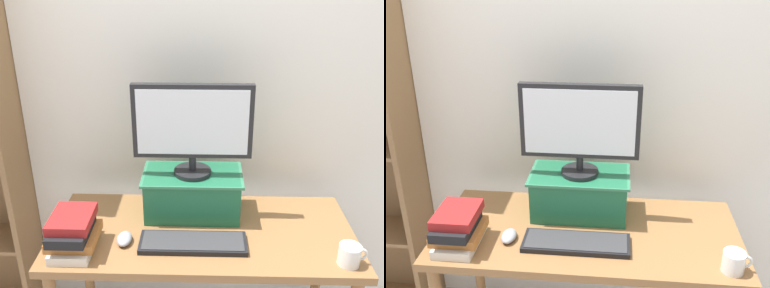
% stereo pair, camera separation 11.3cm
% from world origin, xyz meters
% --- Properties ---
extents(back_wall, '(7.00, 0.08, 2.60)m').
position_xyz_m(back_wall, '(0.00, 0.46, 1.30)').
color(back_wall, silver).
rests_on(back_wall, ground_plane).
extents(desk, '(1.34, 0.60, 0.78)m').
position_xyz_m(desk, '(0.00, 0.00, 0.68)').
color(desk, olive).
rests_on(desk, ground_plane).
extents(riser_box, '(0.46, 0.26, 0.21)m').
position_xyz_m(riser_box, '(-0.05, 0.14, 0.89)').
color(riser_box, '#1E6642').
rests_on(riser_box, desk).
extents(computer_monitor, '(0.53, 0.17, 0.42)m').
position_xyz_m(computer_monitor, '(-0.05, 0.14, 1.22)').
color(computer_monitor, black).
rests_on(computer_monitor, riser_box).
extents(keyboard, '(0.45, 0.15, 0.02)m').
position_xyz_m(keyboard, '(-0.04, -0.11, 0.79)').
color(keyboard, black).
rests_on(keyboard, desk).
extents(computer_mouse, '(0.06, 0.10, 0.04)m').
position_xyz_m(computer_mouse, '(-0.33, -0.10, 0.79)').
color(computer_mouse, '#99999E').
rests_on(computer_mouse, desk).
extents(book_stack, '(0.20, 0.25, 0.16)m').
position_xyz_m(book_stack, '(-0.53, -0.15, 0.85)').
color(book_stack, silver).
rests_on(book_stack, desk).
extents(coffee_mug, '(0.12, 0.09, 0.09)m').
position_xyz_m(coffee_mug, '(0.58, -0.22, 0.82)').
color(coffee_mug, white).
rests_on(coffee_mug, desk).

